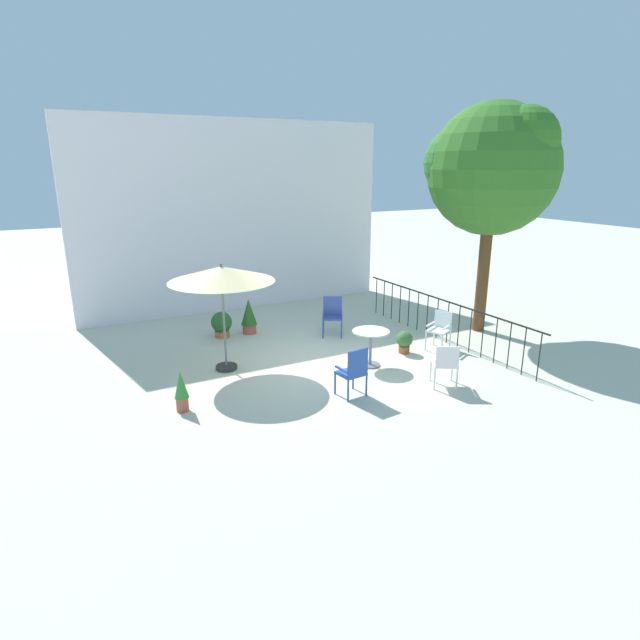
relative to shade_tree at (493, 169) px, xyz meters
name	(u,v)px	position (x,y,z in m)	size (l,w,h in m)	color
ground_plane	(325,364)	(-4.65, -0.23, -3.97)	(60.00, 60.00, 0.00)	beige
villa_facade	(236,217)	(-4.65, 4.99, -1.33)	(8.98, 0.30, 5.28)	white
terrace_railing	(443,313)	(-1.45, -0.23, -3.28)	(0.03, 5.93, 1.01)	black
shade_tree	(493,169)	(0.00, 0.00, 0.00)	(3.23, 3.07, 5.49)	brown
patio_umbrella_0	(221,275)	(-6.59, 0.47, -1.98)	(2.11, 2.11, 2.22)	#2D2D2D
cafe_table_0	(371,341)	(-3.86, -0.77, -3.43)	(0.77, 0.77, 0.77)	silver
patio_chair_0	(354,370)	(-4.98, -1.91, -3.44)	(0.50, 0.48, 0.94)	#2749A1
patio_chair_1	(333,314)	(-3.54, 1.39, -3.42)	(0.64, 0.63, 0.96)	#364E99
patio_chair_2	(445,362)	(-3.23, -2.36, -3.46)	(0.62, 0.62, 0.86)	white
patio_chair_3	(440,327)	(-1.86, -0.63, -3.46)	(0.63, 0.60, 0.86)	white
potted_plant_0	(404,341)	(-2.75, -0.49, -3.69)	(0.37, 0.37, 0.51)	#A15331
potted_plant_1	(222,324)	(-6.02, 2.52, -3.62)	(0.51, 0.51, 0.64)	#BF633E
potted_plant_2	(181,390)	(-7.87, -1.00, -3.58)	(0.25, 0.25, 0.74)	#B15440
potted_plant_3	(249,315)	(-5.31, 2.50, -3.50)	(0.40, 0.40, 0.88)	#B95242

